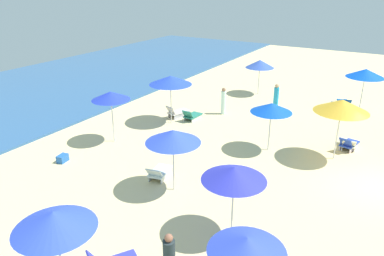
{
  "coord_description": "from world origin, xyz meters",
  "views": [
    {
      "loc": [
        -14.64,
        -0.28,
        7.52
      ],
      "look_at": [
        -0.71,
        8.04,
        1.0
      ],
      "focal_mm": 34.72,
      "sensor_mm": 36.0,
      "label": 1
    }
  ],
  "objects_px": {
    "lounge_chair_6_1": "(344,103)",
    "umbrella_9": "(234,174)",
    "umbrella_6": "(366,73)",
    "lounge_chair_6_0": "(340,106)",
    "lounge_chair_0_0": "(177,112)",
    "cooler_box_0": "(63,158)",
    "lounge_chair_0_1": "(192,116)",
    "umbrella_2": "(271,108)",
    "umbrella_5": "(260,64)",
    "umbrella_3": "(173,136)",
    "lounge_chair_3_0": "(159,172)",
    "umbrella_7": "(342,106)",
    "lounge_chair_7_0": "(349,144)",
    "umbrella_8": "(247,245)",
    "beachgoer_2": "(223,102)",
    "umbrella_4": "(111,96)",
    "beachgoer_0": "(276,97)",
    "umbrella_0": "(170,80)",
    "umbrella_1": "(54,220)",
    "lounge_chair_7_1": "(348,144)"
  },
  "relations": [
    {
      "from": "umbrella_6",
      "to": "lounge_chair_6_0",
      "type": "relative_size",
      "value": 1.78
    },
    {
      "from": "lounge_chair_3_0",
      "to": "umbrella_7",
      "type": "distance_m",
      "value": 8.24
    },
    {
      "from": "lounge_chair_3_0",
      "to": "lounge_chair_7_0",
      "type": "bearing_deg",
      "value": -142.44
    },
    {
      "from": "umbrella_5",
      "to": "umbrella_6",
      "type": "distance_m",
      "value": 6.66
    },
    {
      "from": "beachgoer_2",
      "to": "cooler_box_0",
      "type": "relative_size",
      "value": 3.33
    },
    {
      "from": "lounge_chair_3_0",
      "to": "lounge_chair_6_0",
      "type": "height_order",
      "value": "lounge_chair_3_0"
    },
    {
      "from": "umbrella_7",
      "to": "umbrella_8",
      "type": "relative_size",
      "value": 1.26
    },
    {
      "from": "lounge_chair_6_1",
      "to": "lounge_chair_7_1",
      "type": "relative_size",
      "value": 1.16
    },
    {
      "from": "umbrella_5",
      "to": "cooler_box_0",
      "type": "bearing_deg",
      "value": 166.11
    },
    {
      "from": "lounge_chair_3_0",
      "to": "umbrella_8",
      "type": "distance_m",
      "value": 7.23
    },
    {
      "from": "lounge_chair_0_0",
      "to": "cooler_box_0",
      "type": "distance_m",
      "value": 7.56
    },
    {
      "from": "umbrella_3",
      "to": "cooler_box_0",
      "type": "height_order",
      "value": "umbrella_3"
    },
    {
      "from": "umbrella_0",
      "to": "lounge_chair_6_0",
      "type": "height_order",
      "value": "umbrella_0"
    },
    {
      "from": "umbrella_0",
      "to": "cooler_box_0",
      "type": "relative_size",
      "value": 5.51
    },
    {
      "from": "lounge_chair_3_0",
      "to": "beachgoer_2",
      "type": "relative_size",
      "value": 0.86
    },
    {
      "from": "umbrella_6",
      "to": "umbrella_8",
      "type": "xyz_separation_m",
      "value": [
        -17.75,
        0.12,
        -0.26
      ]
    },
    {
      "from": "umbrella_4",
      "to": "beachgoer_0",
      "type": "xyz_separation_m",
      "value": [
        8.83,
        -5.26,
        -1.58
      ]
    },
    {
      "from": "umbrella_2",
      "to": "umbrella_5",
      "type": "height_order",
      "value": "umbrella_5"
    },
    {
      "from": "umbrella_4",
      "to": "umbrella_1",
      "type": "bearing_deg",
      "value": -144.85
    },
    {
      "from": "umbrella_3",
      "to": "lounge_chair_7_0",
      "type": "relative_size",
      "value": 1.81
    },
    {
      "from": "umbrella_0",
      "to": "lounge_chair_6_1",
      "type": "xyz_separation_m",
      "value": [
        7.98,
        -7.83,
        -2.21
      ]
    },
    {
      "from": "umbrella_6",
      "to": "umbrella_7",
      "type": "xyz_separation_m",
      "value": [
        -7.95,
        -0.05,
        0.22
      ]
    },
    {
      "from": "lounge_chair_0_1",
      "to": "lounge_chair_3_0",
      "type": "height_order",
      "value": "lounge_chair_3_0"
    },
    {
      "from": "umbrella_8",
      "to": "beachgoer_2",
      "type": "relative_size",
      "value": 1.36
    },
    {
      "from": "lounge_chair_6_0",
      "to": "lounge_chair_7_0",
      "type": "relative_size",
      "value": 1.05
    },
    {
      "from": "lounge_chair_6_0",
      "to": "beachgoer_0",
      "type": "distance_m",
      "value": 4.03
    },
    {
      "from": "umbrella_3",
      "to": "umbrella_9",
      "type": "xyz_separation_m",
      "value": [
        -1.3,
        -3.04,
        -0.06
      ]
    },
    {
      "from": "cooler_box_0",
      "to": "beachgoer_0",
      "type": "bearing_deg",
      "value": -36.26
    },
    {
      "from": "lounge_chair_0_0",
      "to": "umbrella_5",
      "type": "distance_m",
      "value": 7.47
    },
    {
      "from": "umbrella_2",
      "to": "umbrella_3",
      "type": "xyz_separation_m",
      "value": [
        -5.27,
        1.86,
        0.12
      ]
    },
    {
      "from": "umbrella_7",
      "to": "cooler_box_0",
      "type": "xyz_separation_m",
      "value": [
        -6.49,
        10.25,
        -2.34
      ]
    },
    {
      "from": "umbrella_6",
      "to": "beachgoer_2",
      "type": "distance_m",
      "value": 8.74
    },
    {
      "from": "umbrella_6",
      "to": "lounge_chair_6_0",
      "type": "distance_m",
      "value": 2.42
    },
    {
      "from": "lounge_chair_6_0",
      "to": "lounge_chair_6_1",
      "type": "bearing_deg",
      "value": -77.5
    },
    {
      "from": "lounge_chair_3_0",
      "to": "umbrella_6",
      "type": "bearing_deg",
      "value": -123.57
    },
    {
      "from": "umbrella_1",
      "to": "lounge_chair_6_0",
      "type": "bearing_deg",
      "value": -8.98
    },
    {
      "from": "umbrella_7",
      "to": "umbrella_9",
      "type": "height_order",
      "value": "umbrella_7"
    },
    {
      "from": "lounge_chair_0_1",
      "to": "lounge_chair_3_0",
      "type": "relative_size",
      "value": 0.92
    },
    {
      "from": "lounge_chair_7_0",
      "to": "umbrella_9",
      "type": "relative_size",
      "value": 0.57
    },
    {
      "from": "lounge_chair_6_1",
      "to": "umbrella_9",
      "type": "distance_m",
      "value": 15.37
    },
    {
      "from": "lounge_chair_6_0",
      "to": "umbrella_7",
      "type": "relative_size",
      "value": 0.51
    },
    {
      "from": "umbrella_7",
      "to": "lounge_chair_7_0",
      "type": "bearing_deg",
      "value": -16.0
    },
    {
      "from": "umbrella_3",
      "to": "umbrella_8",
      "type": "relative_size",
      "value": 1.12
    },
    {
      "from": "lounge_chair_0_1",
      "to": "lounge_chair_6_0",
      "type": "bearing_deg",
      "value": -134.93
    },
    {
      "from": "umbrella_2",
      "to": "umbrella_8",
      "type": "height_order",
      "value": "umbrella_2"
    },
    {
      "from": "lounge_chair_0_0",
      "to": "umbrella_9",
      "type": "distance_m",
      "value": 11.15
    },
    {
      "from": "lounge_chair_0_1",
      "to": "lounge_chair_3_0",
      "type": "xyz_separation_m",
      "value": [
        -6.5,
        -2.34,
        0.02
      ]
    },
    {
      "from": "lounge_chair_0_1",
      "to": "cooler_box_0",
      "type": "xyz_separation_m",
      "value": [
        -7.49,
        2.19,
        -0.08
      ]
    },
    {
      "from": "umbrella_3",
      "to": "umbrella_5",
      "type": "distance_m",
      "value": 13.87
    },
    {
      "from": "umbrella_6",
      "to": "lounge_chair_7_0",
      "type": "xyz_separation_m",
      "value": [
        -6.62,
        -0.43,
        -2.01
      ]
    }
  ]
}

